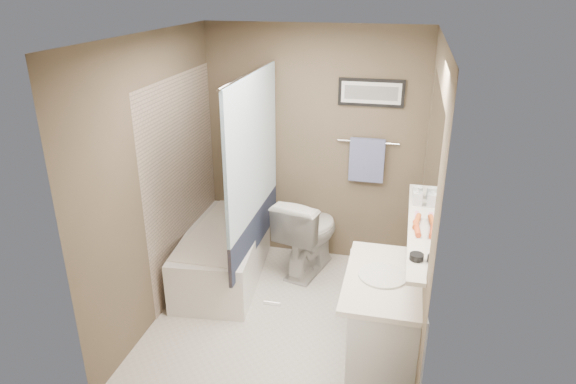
% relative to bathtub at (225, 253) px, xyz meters
% --- Properties ---
extents(ground, '(2.50, 2.50, 0.00)m').
position_rel_bathtub_xyz_m(ground, '(0.75, -0.58, -0.25)').
color(ground, silver).
rests_on(ground, ground).
extents(ceiling, '(2.20, 2.50, 0.04)m').
position_rel_bathtub_xyz_m(ceiling, '(0.75, -0.58, 2.13)').
color(ceiling, white).
rests_on(ceiling, wall_back).
extents(wall_back, '(2.20, 0.04, 2.40)m').
position_rel_bathtub_xyz_m(wall_back, '(0.75, 0.65, 0.95)').
color(wall_back, brown).
rests_on(wall_back, ground).
extents(wall_front, '(2.20, 0.04, 2.40)m').
position_rel_bathtub_xyz_m(wall_front, '(0.75, -1.81, 0.95)').
color(wall_front, brown).
rests_on(wall_front, ground).
extents(wall_left, '(0.04, 2.50, 2.40)m').
position_rel_bathtub_xyz_m(wall_left, '(-0.33, -0.58, 0.95)').
color(wall_left, brown).
rests_on(wall_left, ground).
extents(wall_right, '(0.04, 2.50, 2.40)m').
position_rel_bathtub_xyz_m(wall_right, '(1.83, -0.58, 0.95)').
color(wall_right, brown).
rests_on(wall_right, ground).
extents(tile_surround, '(0.02, 1.55, 2.00)m').
position_rel_bathtub_xyz_m(tile_surround, '(-0.34, -0.08, 0.75)').
color(tile_surround, tan).
rests_on(tile_surround, wall_left).
extents(curtain_rod, '(0.02, 1.55, 0.02)m').
position_rel_bathtub_xyz_m(curtain_rod, '(0.35, -0.08, 1.80)').
color(curtain_rod, silver).
rests_on(curtain_rod, wall_left).
extents(curtain_upper, '(0.03, 1.45, 1.28)m').
position_rel_bathtub_xyz_m(curtain_upper, '(0.35, -0.08, 1.15)').
color(curtain_upper, white).
rests_on(curtain_upper, curtain_rod).
extents(curtain_lower, '(0.03, 1.45, 0.36)m').
position_rel_bathtub_xyz_m(curtain_lower, '(0.35, -0.08, 0.33)').
color(curtain_lower, '#232A41').
rests_on(curtain_lower, curtain_rod).
extents(mirror, '(0.02, 1.60, 1.00)m').
position_rel_bathtub_xyz_m(mirror, '(1.84, -0.73, 1.37)').
color(mirror, silver).
rests_on(mirror, wall_right).
extents(shelf, '(0.12, 1.60, 0.03)m').
position_rel_bathtub_xyz_m(shelf, '(1.79, -0.73, 0.85)').
color(shelf, silver).
rests_on(shelf, wall_right).
extents(towel_bar, '(0.60, 0.02, 0.02)m').
position_rel_bathtub_xyz_m(towel_bar, '(1.30, 0.63, 1.05)').
color(towel_bar, silver).
rests_on(towel_bar, wall_back).
extents(towel, '(0.34, 0.05, 0.44)m').
position_rel_bathtub_xyz_m(towel, '(1.30, 0.61, 0.87)').
color(towel, '#8996C8').
rests_on(towel, towel_bar).
extents(art_frame, '(0.62, 0.02, 0.26)m').
position_rel_bathtub_xyz_m(art_frame, '(1.30, 0.65, 1.53)').
color(art_frame, black).
rests_on(art_frame, wall_back).
extents(art_mat, '(0.56, 0.00, 0.20)m').
position_rel_bathtub_xyz_m(art_mat, '(1.30, 0.64, 1.53)').
color(art_mat, white).
rests_on(art_mat, art_frame).
extents(art_image, '(0.50, 0.00, 0.13)m').
position_rel_bathtub_xyz_m(art_image, '(1.30, 0.63, 1.53)').
color(art_image, '#595959').
rests_on(art_image, art_mat).
extents(door, '(0.80, 0.02, 2.00)m').
position_rel_bathtub_xyz_m(door, '(1.30, -1.82, 0.75)').
color(door, silver).
rests_on(door, wall_front).
extents(door_handle, '(0.10, 0.02, 0.02)m').
position_rel_bathtub_xyz_m(door_handle, '(0.97, -1.77, 0.75)').
color(door_handle, silver).
rests_on(door_handle, door).
extents(bathtub, '(0.85, 1.56, 0.50)m').
position_rel_bathtub_xyz_m(bathtub, '(0.00, 0.00, 0.00)').
color(bathtub, white).
rests_on(bathtub, ground).
extents(tub_rim, '(0.56, 1.36, 0.02)m').
position_rel_bathtub_xyz_m(tub_rim, '(0.00, 0.00, 0.25)').
color(tub_rim, white).
rests_on(tub_rim, bathtub).
extents(toilet, '(0.65, 0.90, 0.82)m').
position_rel_bathtub_xyz_m(toilet, '(0.79, 0.31, 0.16)').
color(toilet, silver).
rests_on(toilet, ground).
extents(vanity, '(0.59, 0.95, 0.80)m').
position_rel_bathtub_xyz_m(vanity, '(1.60, -1.06, 0.15)').
color(vanity, silver).
rests_on(vanity, ground).
extents(countertop, '(0.54, 0.96, 0.04)m').
position_rel_bathtub_xyz_m(countertop, '(1.59, -1.06, 0.57)').
color(countertop, silver).
rests_on(countertop, vanity).
extents(sink_basin, '(0.34, 0.34, 0.01)m').
position_rel_bathtub_xyz_m(sink_basin, '(1.58, -1.06, 0.60)').
color(sink_basin, silver).
rests_on(sink_basin, countertop).
extents(faucet_spout, '(0.02, 0.02, 0.10)m').
position_rel_bathtub_xyz_m(faucet_spout, '(1.78, -1.06, 0.64)').
color(faucet_spout, silver).
rests_on(faucet_spout, countertop).
extents(faucet_knob, '(0.05, 0.05, 0.05)m').
position_rel_bathtub_xyz_m(faucet_knob, '(1.78, -0.96, 0.62)').
color(faucet_knob, silver).
rests_on(faucet_knob, countertop).
extents(candle_bowl_near, '(0.09, 0.09, 0.04)m').
position_rel_bathtub_xyz_m(candle_bowl_near, '(1.79, -1.26, 0.89)').
color(candle_bowl_near, black).
rests_on(candle_bowl_near, shelf).
extents(hair_brush_front, '(0.06, 0.22, 0.04)m').
position_rel_bathtub_xyz_m(hair_brush_front, '(1.79, -0.84, 0.89)').
color(hair_brush_front, '#D2481D').
rests_on(hair_brush_front, shelf).
extents(hair_brush_back, '(0.07, 0.22, 0.04)m').
position_rel_bathtub_xyz_m(hair_brush_back, '(1.79, -0.73, 0.89)').
color(hair_brush_back, '#C6531B').
rests_on(hair_brush_back, shelf).
extents(pink_comb, '(0.04, 0.16, 0.01)m').
position_rel_bathtub_xyz_m(pink_comb, '(1.79, -0.59, 0.87)').
color(pink_comb, pink).
rests_on(pink_comb, shelf).
extents(glass_jar, '(0.08, 0.08, 0.10)m').
position_rel_bathtub_xyz_m(glass_jar, '(1.79, -0.23, 0.92)').
color(glass_jar, silver).
rests_on(glass_jar, shelf).
extents(soap_bottle, '(0.08, 0.08, 0.16)m').
position_rel_bathtub_xyz_m(soap_bottle, '(1.79, -0.37, 0.94)').
color(soap_bottle, '#999999').
rests_on(soap_bottle, shelf).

